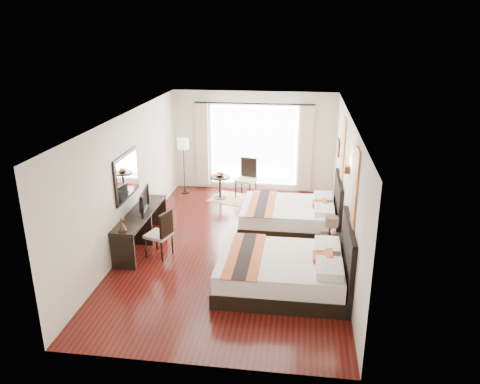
# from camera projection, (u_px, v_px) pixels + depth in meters

# --- Properties ---
(floor) EXTENTS (4.50, 7.50, 0.01)m
(floor) POSITION_uv_depth(u_px,v_px,m) (235.00, 247.00, 10.03)
(floor) COLOR #350B09
(floor) RESTS_ON ground
(ceiling) EXTENTS (4.50, 7.50, 0.02)m
(ceiling) POSITION_uv_depth(u_px,v_px,m) (234.00, 117.00, 9.09)
(ceiling) COLOR white
(ceiling) RESTS_ON wall_headboard
(wall_headboard) EXTENTS (0.01, 7.50, 2.80)m
(wall_headboard) POSITION_uv_depth(u_px,v_px,m) (346.00, 190.00, 9.27)
(wall_headboard) COLOR silver
(wall_headboard) RESTS_ON floor
(wall_desk) EXTENTS (0.01, 7.50, 2.80)m
(wall_desk) POSITION_uv_depth(u_px,v_px,m) (129.00, 180.00, 9.84)
(wall_desk) COLOR silver
(wall_desk) RESTS_ON floor
(wall_window) EXTENTS (4.50, 0.01, 2.80)m
(wall_window) POSITION_uv_depth(u_px,v_px,m) (254.00, 142.00, 13.05)
(wall_window) COLOR silver
(wall_window) RESTS_ON floor
(wall_entry) EXTENTS (4.50, 0.01, 2.80)m
(wall_entry) POSITION_uv_depth(u_px,v_px,m) (193.00, 277.00, 6.06)
(wall_entry) COLOR silver
(wall_entry) RESTS_ON floor
(window_glass) EXTENTS (2.40, 0.02, 2.20)m
(window_glass) POSITION_uv_depth(u_px,v_px,m) (254.00, 145.00, 13.07)
(window_glass) COLOR white
(window_glass) RESTS_ON wall_window
(sheer_curtain) EXTENTS (2.30, 0.02, 2.10)m
(sheer_curtain) POSITION_uv_depth(u_px,v_px,m) (253.00, 146.00, 13.01)
(sheer_curtain) COLOR white
(sheer_curtain) RESTS_ON wall_window
(drape_left) EXTENTS (0.35, 0.14, 2.35)m
(drape_left) POSITION_uv_depth(u_px,v_px,m) (202.00, 145.00, 13.16)
(drape_left) COLOR #C1AF95
(drape_left) RESTS_ON floor
(drape_right) EXTENTS (0.35, 0.14, 2.35)m
(drape_right) POSITION_uv_depth(u_px,v_px,m) (306.00, 149.00, 12.80)
(drape_right) COLOR #C1AF95
(drape_right) RESTS_ON floor
(art_panel_near) EXTENTS (0.03, 0.50, 1.35)m
(art_panel_near) POSITION_uv_depth(u_px,v_px,m) (355.00, 189.00, 7.66)
(art_panel_near) COLOR maroon
(art_panel_near) RESTS_ON wall_headboard
(art_panel_far) EXTENTS (0.03, 0.50, 1.35)m
(art_panel_far) POSITION_uv_depth(u_px,v_px,m) (343.00, 148.00, 10.15)
(art_panel_far) COLOR maroon
(art_panel_far) RESTS_ON wall_headboard
(wall_sconce) EXTENTS (0.10, 0.14, 0.14)m
(wall_sconce) POSITION_uv_depth(u_px,v_px,m) (347.00, 169.00, 8.78)
(wall_sconce) COLOR #442518
(wall_sconce) RESTS_ON wall_headboard
(mirror_frame) EXTENTS (0.04, 1.25, 0.95)m
(mirror_frame) POSITION_uv_depth(u_px,v_px,m) (126.00, 176.00, 9.61)
(mirror_frame) COLOR black
(mirror_frame) RESTS_ON wall_desk
(mirror_glass) EXTENTS (0.01, 1.12, 0.82)m
(mirror_glass) POSITION_uv_depth(u_px,v_px,m) (128.00, 176.00, 9.61)
(mirror_glass) COLOR white
(mirror_glass) RESTS_ON mirror_frame
(bed_near) EXTENTS (2.32, 1.81, 1.31)m
(bed_near) POSITION_uv_depth(u_px,v_px,m) (286.00, 271.00, 8.34)
(bed_near) COLOR black
(bed_near) RESTS_ON floor
(bed_far) EXTENTS (2.23, 1.74, 1.26)m
(bed_far) POSITION_uv_depth(u_px,v_px,m) (293.00, 215.00, 10.82)
(bed_far) COLOR black
(bed_far) RESTS_ON floor
(nightstand) EXTENTS (0.42, 0.52, 0.50)m
(nightstand) POSITION_uv_depth(u_px,v_px,m) (330.00, 249.00, 9.37)
(nightstand) COLOR black
(nightstand) RESTS_ON floor
(table_lamp) EXTENTS (0.26, 0.26, 0.41)m
(table_lamp) POSITION_uv_depth(u_px,v_px,m) (332.00, 223.00, 9.25)
(table_lamp) COLOR black
(table_lamp) RESTS_ON nightstand
(vase) EXTENTS (0.15, 0.15, 0.13)m
(vase) POSITION_uv_depth(u_px,v_px,m) (333.00, 237.00, 9.14)
(vase) COLOR black
(vase) RESTS_ON nightstand
(console_desk) EXTENTS (0.50, 2.20, 0.76)m
(console_desk) POSITION_uv_depth(u_px,v_px,m) (141.00, 229.00, 9.98)
(console_desk) COLOR black
(console_desk) RESTS_ON floor
(television) EXTENTS (0.25, 0.84, 0.48)m
(television) POSITION_uv_depth(u_px,v_px,m) (141.00, 201.00, 9.82)
(television) COLOR black
(television) RESTS_ON console_desk
(bronze_figurine) EXTENTS (0.20, 0.20, 0.24)m
(bronze_figurine) POSITION_uv_depth(u_px,v_px,m) (122.00, 226.00, 8.90)
(bronze_figurine) COLOR #442518
(bronze_figurine) RESTS_ON console_desk
(desk_chair) EXTENTS (0.57, 0.57, 0.99)m
(desk_chair) POSITION_uv_depth(u_px,v_px,m) (160.00, 242.00, 9.53)
(desk_chair) COLOR beige
(desk_chair) RESTS_ON floor
(floor_lamp) EXTENTS (0.31, 0.31, 1.56)m
(floor_lamp) POSITION_uv_depth(u_px,v_px,m) (183.00, 147.00, 12.79)
(floor_lamp) COLOR black
(floor_lamp) RESTS_ON floor
(side_table) EXTENTS (0.55, 0.55, 0.63)m
(side_table) POSITION_uv_depth(u_px,v_px,m) (220.00, 187.00, 12.71)
(side_table) COLOR black
(side_table) RESTS_ON floor
(fruit_bowl) EXTENTS (0.30, 0.30, 0.06)m
(fruit_bowl) POSITION_uv_depth(u_px,v_px,m) (220.00, 175.00, 12.58)
(fruit_bowl) COLOR #452F18
(fruit_bowl) RESTS_ON side_table
(window_chair) EXTENTS (0.61, 0.61, 1.07)m
(window_chair) POSITION_uv_depth(u_px,v_px,m) (246.00, 186.00, 12.82)
(window_chair) COLOR beige
(window_chair) RESTS_ON floor
(jute_rug) EXTENTS (1.61, 1.32, 0.01)m
(jute_rug) POSITION_uv_depth(u_px,v_px,m) (237.00, 199.00, 12.71)
(jute_rug) COLOR tan
(jute_rug) RESTS_ON floor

